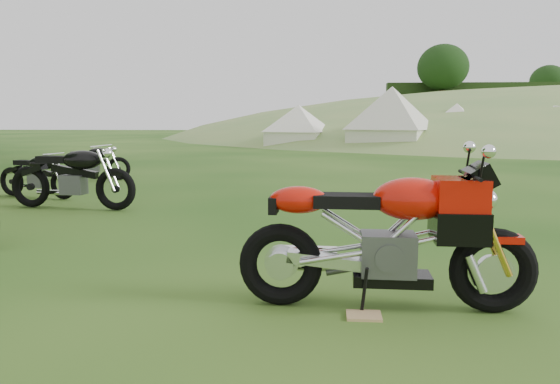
# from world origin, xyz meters

# --- Properties ---
(ground) EXTENTS (120.00, 120.00, 0.00)m
(ground) POSITION_xyz_m (0.00, 0.00, 0.00)
(ground) COLOR #123D0D
(ground) RESTS_ON ground
(sport_motorcycle) EXTENTS (2.22, 0.63, 1.32)m
(sport_motorcycle) POSITION_xyz_m (0.94, -1.59, 0.66)
(sport_motorcycle) COLOR red
(sport_motorcycle) RESTS_ON ground
(plywood_board) EXTENTS (0.27, 0.21, 0.02)m
(plywood_board) POSITION_xyz_m (0.77, -1.81, 0.01)
(plywood_board) COLOR tan
(plywood_board) RESTS_ON ground
(vintage_moto_b) EXTENTS (2.21, 0.78, 1.14)m
(vintage_moto_b) POSITION_xyz_m (-3.62, 2.82, 0.57)
(vintage_moto_b) COLOR black
(vintage_moto_b) RESTS_ON ground
(vintage_moto_c) EXTENTS (1.78, 0.89, 0.91)m
(vintage_moto_c) POSITION_xyz_m (-4.87, 4.02, 0.46)
(vintage_moto_c) COLOR black
(vintage_moto_c) RESTS_ON ground
(vintage_moto_d) EXTENTS (1.79, 0.76, 0.92)m
(vintage_moto_d) POSITION_xyz_m (-5.00, 6.85, 0.46)
(vintage_moto_d) COLOR black
(vintage_moto_d) RESTS_ON ground
(tent_left) EXTENTS (3.38, 3.38, 2.31)m
(tent_left) POSITION_xyz_m (-0.58, 21.73, 1.16)
(tent_left) COLOR white
(tent_left) RESTS_ON ground
(tent_mid) EXTENTS (4.29, 4.29, 2.80)m
(tent_mid) POSITION_xyz_m (3.76, 19.67, 1.40)
(tent_mid) COLOR silver
(tent_mid) RESTS_ON ground
(tent_right) EXTENTS (3.56, 3.56, 2.36)m
(tent_right) POSITION_xyz_m (7.18, 21.72, 1.18)
(tent_right) COLOR white
(tent_right) RESTS_ON ground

